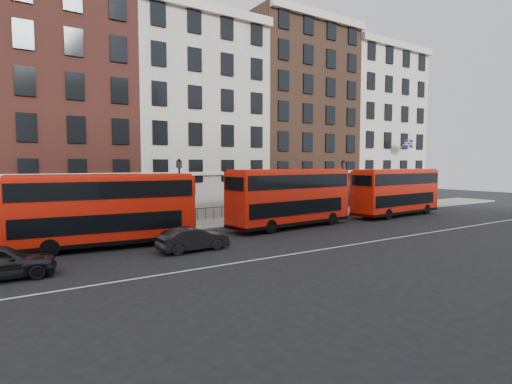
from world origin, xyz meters
TOP-DOWN VIEW (x-y plane):
  - ground at (0.00, 0.00)m, footprint 120.00×120.00m
  - pavement at (0.00, 10.50)m, footprint 80.00×5.00m
  - kerb at (0.00, 8.00)m, footprint 80.00×0.30m
  - road_centre_line at (0.00, -2.00)m, footprint 70.00×0.12m
  - building_terrace at (-0.31, 17.88)m, footprint 64.00×11.95m
  - bus_b at (-11.01, 5.50)m, footprint 10.74×3.50m
  - bus_c at (3.11, 5.50)m, footprint 11.25×3.70m
  - bus_d at (16.13, 5.50)m, footprint 11.01×3.44m
  - car_front at (-6.88, 1.87)m, footprint 4.25×1.65m
  - lamp_post_left at (-5.02, 8.39)m, footprint 0.44×0.44m
  - lamp_post_right at (12.51, 9.03)m, footprint 0.44×0.44m
  - traffic_light at (21.44, 8.43)m, footprint 0.25×0.45m
  - iron_railings at (0.00, 12.70)m, footprint 6.60×0.06m

SIDE VIEW (x-z plane):
  - ground at x=0.00m, z-range 0.00..0.00m
  - road_centre_line at x=0.00m, z-range 0.00..0.01m
  - pavement at x=0.00m, z-range 0.00..0.15m
  - kerb at x=0.00m, z-range 0.00..0.16m
  - iron_railings at x=0.00m, z-range 0.15..1.15m
  - car_front at x=-6.88m, z-range 0.00..1.38m
  - bus_b at x=-11.01m, z-range 0.16..4.60m
  - bus_d at x=16.13m, z-range 0.17..4.72m
  - traffic_light at x=21.44m, z-range 0.81..4.08m
  - bus_c at x=3.11m, z-range 0.17..4.81m
  - lamp_post_left at x=-5.02m, z-range 0.42..5.74m
  - lamp_post_right at x=12.51m, z-range 0.42..5.74m
  - building_terrace at x=-0.31m, z-range -0.76..21.24m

